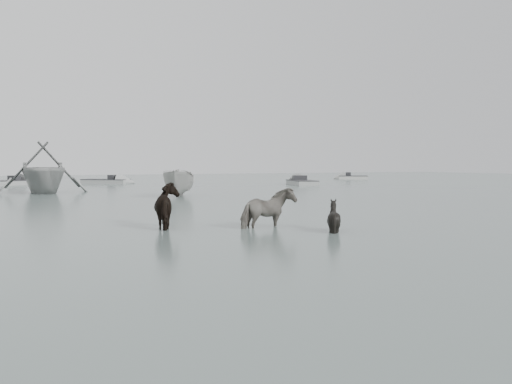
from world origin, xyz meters
TOP-DOWN VIEW (x-y plane):
  - ground at (0.00, 0.00)m, footprint 140.00×140.00m
  - pony_pinto at (0.49, 0.46)m, footprint 1.76×1.09m
  - pony_dark at (-1.91, 1.72)m, footprint 1.51×1.68m
  - pony_black at (1.70, -1.01)m, footprint 1.31×1.22m
  - rowboat_trail at (-3.21, 22.03)m, footprint 5.25×6.06m
  - boat_small at (2.90, 15.26)m, footprint 3.14×4.35m
  - skiff_port at (16.56, 25.49)m, footprint 2.97×5.77m
  - skiff_mid at (3.11, 35.27)m, footprint 5.24×4.58m
  - skiff_star at (29.25, 36.18)m, footprint 4.37×3.58m
  - skiff_far at (-4.60, 35.47)m, footprint 5.67×4.28m

SIDE VIEW (x-z plane):
  - ground at x=0.00m, z-range 0.00..0.00m
  - skiff_port at x=16.56m, z-range 0.00..0.75m
  - skiff_mid at x=3.11m, z-range 0.00..0.75m
  - skiff_star at x=29.25m, z-range 0.00..0.75m
  - skiff_far at x=-4.60m, z-range 0.00..0.75m
  - pony_black at x=1.70m, z-range 0.00..1.20m
  - pony_pinto at x=0.49m, z-range 0.00..1.38m
  - pony_dark at x=-1.91m, z-range 0.00..1.47m
  - boat_small at x=2.90m, z-range 0.00..1.58m
  - rowboat_trail at x=-3.21m, z-range 0.00..3.17m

